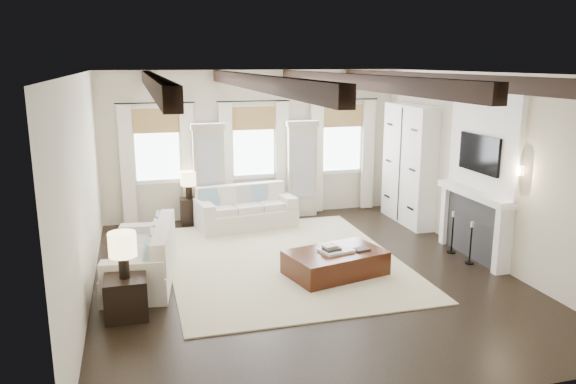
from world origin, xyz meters
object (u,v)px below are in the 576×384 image
object	(u,v)px
side_table_front	(126,297)
ottoman	(335,263)
sofa_back	(245,211)
side_table_back	(190,211)
sofa_left	(145,259)

from	to	relation	value
side_table_front	ottoman	bearing A→B (deg)	11.91
sofa_back	ottoman	world-z (taller)	sofa_back
side_table_back	sofa_back	bearing A→B (deg)	-26.02
side_table_front	side_table_back	xyz separation A→B (m)	(1.28, 4.26, 0.00)
sofa_back	side_table_front	xyz separation A→B (m)	(-2.37, -3.73, -0.07)
side_table_back	ottoman	bearing A→B (deg)	-61.23
side_table_back	sofa_left	bearing A→B (deg)	-108.31
ottoman	side_table_back	size ratio (longest dim) A/B	2.70
sofa_back	ottoman	bearing A→B (deg)	-74.01
sofa_back	side_table_front	world-z (taller)	sofa_back
sofa_left	ottoman	xyz separation A→B (m)	(2.96, -0.58, -0.16)
ottoman	side_table_back	xyz separation A→B (m)	(-1.96, 3.58, 0.08)
sofa_back	side_table_front	distance (m)	4.42
sofa_back	sofa_left	distance (m)	3.23
sofa_left	side_table_front	world-z (taller)	sofa_left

